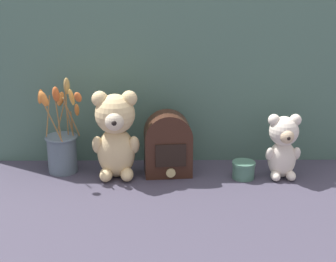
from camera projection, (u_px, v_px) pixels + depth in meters
The scene contains 7 objects.
ground_plane at pixel (168, 177), 1.80m from camera, with size 4.00×4.00×0.00m, color #3D3847.
backdrop_wall at pixel (168, 80), 1.86m from camera, with size 1.35×0.02×0.62m.
teddy_bear_large at pixel (116, 133), 1.76m from camera, with size 0.17×0.16×0.31m.
teddy_bear_medium at pixel (283, 145), 1.76m from camera, with size 0.12×0.12×0.23m.
flower_vase at pixel (62, 146), 1.82m from camera, with size 0.17×0.18×0.34m.
vintage_radio at pixel (169, 145), 1.80m from camera, with size 0.17×0.12×0.23m.
decorative_tin_tall at pixel (243, 170), 1.79m from camera, with size 0.08×0.08×0.06m.
Camera 1 is at (-0.02, -1.66, 0.73)m, focal length 55.00 mm.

